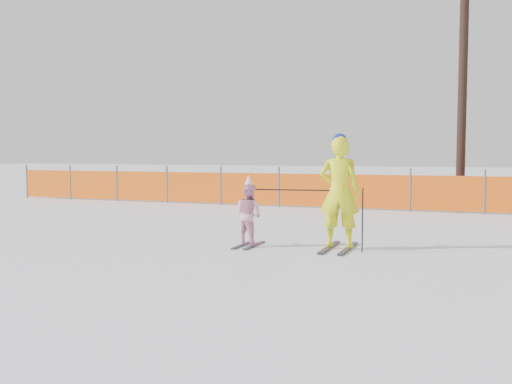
% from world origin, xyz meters
% --- Properties ---
extents(ground, '(120.00, 120.00, 0.00)m').
position_xyz_m(ground, '(0.00, 0.00, 0.00)').
color(ground, white).
rests_on(ground, ground).
extents(adult, '(0.75, 1.38, 2.04)m').
position_xyz_m(adult, '(1.44, 0.84, 1.02)').
color(adult, black).
rests_on(adult, ground).
extents(child, '(0.65, 0.98, 1.30)m').
position_xyz_m(child, '(-0.18, 0.60, 0.59)').
color(child, black).
rests_on(child, ground).
extents(ski_poles, '(1.96, 0.23, 1.10)m').
position_xyz_m(ski_poles, '(1.19, 0.68, 0.82)').
color(ski_poles, black).
rests_on(ski_poles, ground).
extents(safety_fence, '(17.62, 0.06, 1.25)m').
position_xyz_m(safety_fence, '(-3.33, 7.92, 0.56)').
color(safety_fence, '#595960').
rests_on(safety_fence, ground).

